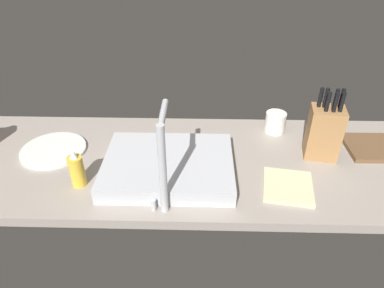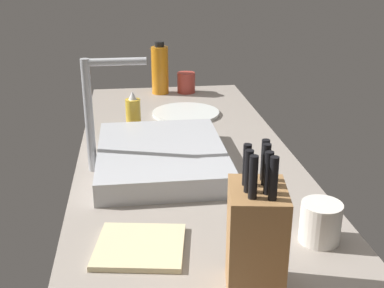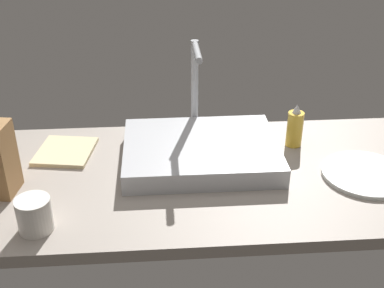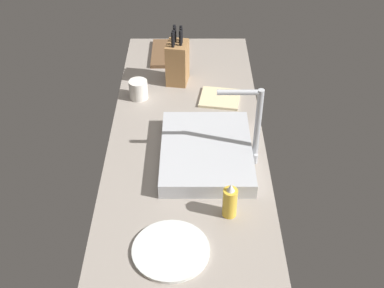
# 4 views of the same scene
# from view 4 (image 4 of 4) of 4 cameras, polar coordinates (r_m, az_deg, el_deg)

# --- Properties ---
(countertop_slab) EXTENTS (1.90, 0.64, 0.04)m
(countertop_slab) POSITION_cam_4_polar(r_m,az_deg,el_deg) (2.00, -0.65, -0.66)
(countertop_slab) COLOR gray
(countertop_slab) RESTS_ON ground
(sink_basin) EXTENTS (0.46, 0.35, 0.06)m
(sink_basin) POSITION_cam_4_polar(r_m,az_deg,el_deg) (1.92, 1.66, -0.90)
(sink_basin) COLOR #B7BABF
(sink_basin) RESTS_ON countertop_slab
(faucet) EXTENTS (0.05, 0.17, 0.31)m
(faucet) POSITION_cam_4_polar(r_m,az_deg,el_deg) (1.84, 7.09, 2.92)
(faucet) COLOR #B7BABF
(faucet) RESTS_ON countertop_slab
(knife_block) EXTENTS (0.13, 0.11, 0.27)m
(knife_block) POSITION_cam_4_polar(r_m,az_deg,el_deg) (2.35, -1.70, 9.49)
(knife_block) COLOR #9E7042
(knife_block) RESTS_ON countertop_slab
(cutting_board) EXTENTS (0.29, 0.19, 0.02)m
(cutting_board) POSITION_cam_4_polar(r_m,az_deg,el_deg) (2.63, -2.56, 10.46)
(cutting_board) COLOR brown
(cutting_board) RESTS_ON countertop_slab
(soap_bottle) EXTENTS (0.05, 0.05, 0.14)m
(soap_bottle) POSITION_cam_4_polar(r_m,az_deg,el_deg) (1.68, 4.41, -6.66)
(soap_bottle) COLOR gold
(soap_bottle) RESTS_ON countertop_slab
(dinner_plate) EXTENTS (0.25, 0.25, 0.01)m
(dinner_plate) POSITION_cam_4_polar(r_m,az_deg,el_deg) (1.61, -2.46, -12.18)
(dinner_plate) COLOR silver
(dinner_plate) RESTS_ON countertop_slab
(dish_towel) EXTENTS (0.19, 0.20, 0.01)m
(dish_towel) POSITION_cam_4_polar(r_m,az_deg,el_deg) (2.27, 3.25, 5.32)
(dish_towel) COLOR beige
(dish_towel) RESTS_ON countertop_slab
(ceramic_cup) EXTENTS (0.09, 0.09, 0.09)m
(ceramic_cup) POSITION_cam_4_polar(r_m,az_deg,el_deg) (2.27, -6.22, 6.30)
(ceramic_cup) COLOR silver
(ceramic_cup) RESTS_ON countertop_slab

